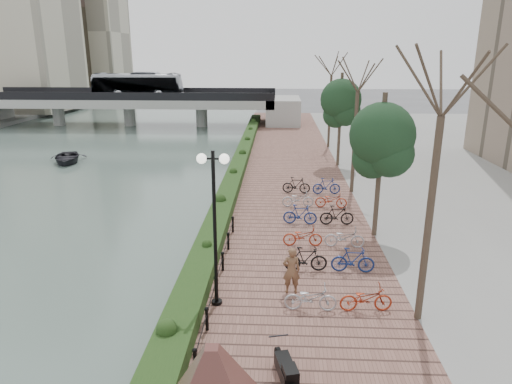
# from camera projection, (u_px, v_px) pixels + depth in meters

# --- Properties ---
(ground) EXTENTS (220.00, 220.00, 0.00)m
(ground) POSITION_uv_depth(u_px,v_px,m) (154.00, 364.00, 13.14)
(ground) COLOR #59595B
(ground) RESTS_ON ground
(river_water) EXTENTS (30.00, 130.00, 0.02)m
(river_water) POSITION_uv_depth(u_px,v_px,m) (55.00, 162.00, 37.75)
(river_water) COLOR #4F6359
(river_water) RESTS_ON ground
(promenade) EXTENTS (8.00, 75.00, 0.50)m
(promenade) POSITION_uv_depth(u_px,v_px,m) (286.00, 188.00, 29.61)
(promenade) COLOR brown
(promenade) RESTS_ON ground
(hedge) EXTENTS (1.10, 56.00, 0.60)m
(hedge) POSITION_uv_depth(u_px,v_px,m) (237.00, 169.00, 32.00)
(hedge) COLOR #193714
(hedge) RESTS_ON promenade
(chain_fence) EXTENTS (0.10, 14.10, 0.70)m
(chain_fence) POSITION_uv_depth(u_px,v_px,m) (212.00, 303.00, 14.74)
(chain_fence) COLOR black
(chain_fence) RESTS_ON promenade
(lamppost) EXTENTS (1.02, 0.32, 5.24)m
(lamppost) POSITION_uv_depth(u_px,v_px,m) (214.00, 198.00, 14.29)
(lamppost) COLOR black
(lamppost) RESTS_ON promenade
(motorcycle) EXTENTS (0.91, 1.75, 1.05)m
(motorcycle) POSITION_uv_depth(u_px,v_px,m) (285.00, 369.00, 11.36)
(motorcycle) COLOR black
(motorcycle) RESTS_ON promenade
(pedestrian) EXTENTS (0.66, 0.47, 1.70)m
(pedestrian) POSITION_uv_depth(u_px,v_px,m) (291.00, 270.00, 15.84)
(pedestrian) COLOR brown
(pedestrian) RESTS_ON promenade
(bicycle_parking) EXTENTS (2.40, 14.69, 1.00)m
(bicycle_parking) POSITION_uv_depth(u_px,v_px,m) (321.00, 226.00, 21.00)
(bicycle_parking) COLOR #AAA9AE
(bicycle_parking) RESTS_ON promenade
(street_trees) EXTENTS (3.20, 37.12, 6.80)m
(street_trees) POSITION_uv_depth(u_px,v_px,m) (365.00, 151.00, 23.82)
(street_trees) COLOR #382F21
(street_trees) RESTS_ON promenade
(bridge) EXTENTS (36.00, 10.77, 6.50)m
(bridge) POSITION_uv_depth(u_px,v_px,m) (130.00, 98.00, 55.88)
(bridge) COLOR #A2A19D
(bridge) RESTS_ON ground
(boat) EXTENTS (4.04, 4.76, 0.84)m
(boat) POSITION_uv_depth(u_px,v_px,m) (67.00, 158.00, 37.33)
(boat) COLOR #232228
(boat) RESTS_ON river_water
(far_buildings) EXTENTS (35.00, 38.00, 38.00)m
(far_buildings) POSITION_uv_depth(u_px,v_px,m) (0.00, 5.00, 73.46)
(far_buildings) COLOR #B6AF98
(far_buildings) RESTS_ON far_bank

